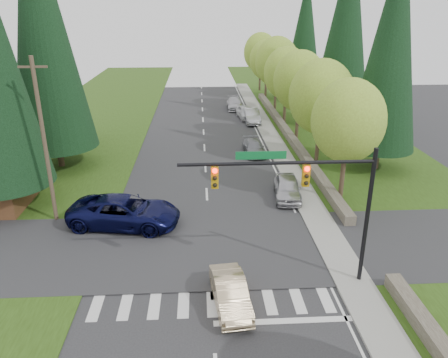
{
  "coord_description": "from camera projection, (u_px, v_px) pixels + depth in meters",
  "views": [
    {
      "loc": [
        -0.4,
        -13.07,
        12.5
      ],
      "look_at": [
        0.99,
        11.31,
        2.8
      ],
      "focal_mm": 35.0,
      "sensor_mm": 36.0,
      "label": 1
    }
  ],
  "objects": [
    {
      "name": "cross_street",
      "position": [
        210.0,
        248.0,
        24.19
      ],
      "size": [
        120.0,
        8.0,
        0.1
      ],
      "primitive_type": "cube",
      "color": "#28282B",
      "rests_on": "ground"
    },
    {
      "name": "decid_tree_6",
      "position": [
        261.0,
        52.0,
        67.05
      ],
      "size": [
        5.2,
        5.2,
        8.86
      ],
      "color": "#38281C",
      "rests_on": "ground"
    },
    {
      "name": "parked_car_c",
      "position": [
        252.0,
        116.0,
        49.99
      ],
      "size": [
        1.7,
        4.72,
        1.55
      ],
      "primitive_type": "imported",
      "rotation": [
        0.0,
        0.0,
        0.01
      ],
      "color": "#A6A7AB",
      "rests_on": "ground"
    },
    {
      "name": "sedan_champagne",
      "position": [
        230.0,
        293.0,
        19.35
      ],
      "size": [
        1.83,
        4.14,
        1.32
      ],
      "primitive_type": "imported",
      "rotation": [
        0.0,
        0.0,
        0.11
      ],
      "color": "#CBB187",
      "rests_on": "ground"
    },
    {
      "name": "decid_tree_0",
      "position": [
        348.0,
        121.0,
        28.18
      ],
      "size": [
        4.8,
        4.8,
        8.37
      ],
      "color": "#38281C",
      "rests_on": "ground"
    },
    {
      "name": "decid_tree_5",
      "position": [
        267.0,
        60.0,
        60.67
      ],
      "size": [
        4.8,
        4.8,
        8.3
      ],
      "color": "#38281C",
      "rests_on": "ground"
    },
    {
      "name": "grass_east",
      "position": [
        363.0,
        168.0,
        36.0
      ],
      "size": [
        14.0,
        110.0,
        0.06
      ],
      "primitive_type": "cube",
      "color": "#284211",
      "rests_on": "ground"
    },
    {
      "name": "conifer_e_b",
      "position": [
        346.0,
        24.0,
        45.12
      ],
      "size": [
        6.12,
        6.12,
        19.8
      ],
      "color": "#38281C",
      "rests_on": "ground"
    },
    {
      "name": "decid_tree_2",
      "position": [
        300.0,
        81.0,
        41.04
      ],
      "size": [
        5.0,
        5.0,
        8.82
      ],
      "color": "#38281C",
      "rests_on": "ground"
    },
    {
      "name": "curb_east",
      "position": [
        276.0,
        162.0,
        37.48
      ],
      "size": [
        0.2,
        80.0,
        0.13
      ],
      "primitive_type": "cube",
      "color": "gray",
      "rests_on": "ground"
    },
    {
      "name": "grass_west",
      "position": [
        42.0,
        175.0,
        34.62
      ],
      "size": [
        14.0,
        110.0,
        0.06
      ],
      "primitive_type": "cube",
      "color": "#284211",
      "rests_on": "ground"
    },
    {
      "name": "utility_pole",
      "position": [
        44.0,
        141.0,
        25.5
      ],
      "size": [
        1.6,
        0.24,
        10.0
      ],
      "color": "#473828",
      "rests_on": "ground"
    },
    {
      "name": "conifer_e_c",
      "position": [
        305.0,
        32.0,
        58.62
      ],
      "size": [
        5.1,
        5.1,
        16.8
      ],
      "color": "#38281C",
      "rests_on": "ground"
    },
    {
      "name": "parked_car_d",
      "position": [
        246.0,
        112.0,
        51.89
      ],
      "size": [
        2.24,
        4.5,
        1.47
      ],
      "primitive_type": "imported",
      "rotation": [
        0.0,
        0.0,
        0.12
      ],
      "color": "silver",
      "rests_on": "ground"
    },
    {
      "name": "decid_tree_1",
      "position": [
        321.0,
        97.0,
        34.6
      ],
      "size": [
        5.2,
        5.2,
        8.8
      ],
      "color": "#38281C",
      "rests_on": "ground"
    },
    {
      "name": "parked_car_e",
      "position": [
        235.0,
        104.0,
        56.63
      ],
      "size": [
        1.99,
        4.8,
        1.39
      ],
      "primitive_type": "imported",
      "rotation": [
        0.0,
        0.0,
        -0.01
      ],
      "color": "#B7B6BC",
      "rests_on": "ground"
    },
    {
      "name": "conifer_w_c",
      "position": [
        41.0,
        23.0,
        32.37
      ],
      "size": [
        6.46,
        6.46,
        20.8
      ],
      "color": "#38281C",
      "rests_on": "ground"
    },
    {
      "name": "conifer_e_a",
      "position": [
        392.0,
        45.0,
        32.45
      ],
      "size": [
        5.44,
        5.44,
        17.8
      ],
      "color": "#38281C",
      "rests_on": "ground"
    },
    {
      "name": "sidewalk_east",
      "position": [
        285.0,
        161.0,
        37.52
      ],
      "size": [
        1.8,
        80.0,
        0.13
      ],
      "primitive_type": "cube",
      "color": "gray",
      "rests_on": "ground"
    },
    {
      "name": "traffic_signal",
      "position": [
        309.0,
        188.0,
        19.33
      ],
      "size": [
        8.7,
        0.37,
        6.8
      ],
      "color": "black",
      "rests_on": "ground"
    },
    {
      "name": "suv_navy",
      "position": [
        125.0,
        212.0,
        26.36
      ],
      "size": [
        7.08,
        4.15,
        1.85
      ],
      "primitive_type": "imported",
      "rotation": [
        0.0,
        0.0,
        1.4
      ],
      "color": "#0A0D36",
      "rests_on": "ground"
    },
    {
      "name": "conifer_w_e",
      "position": [
        42.0,
        33.0,
        38.2
      ],
      "size": [
        5.78,
        5.78,
        18.8
      ],
      "color": "#38281C",
      "rests_on": "ground"
    },
    {
      "name": "parked_car_b",
      "position": [
        254.0,
        147.0,
        39.44
      ],
      "size": [
        1.89,
        4.26,
        1.22
      ],
      "primitive_type": "imported",
      "rotation": [
        0.0,
        0.0,
        0.05
      ],
      "color": "gray",
      "rests_on": "ground"
    },
    {
      "name": "decid_tree_4",
      "position": [
        277.0,
        62.0,
        53.99
      ],
      "size": [
        5.4,
        5.4,
        9.18
      ],
      "color": "#38281C",
      "rests_on": "ground"
    },
    {
      "name": "parked_car_a",
      "position": [
        287.0,
        188.0,
        30.31
      ],
      "size": [
        2.25,
        4.57,
        1.5
      ],
      "primitive_type": "imported",
      "rotation": [
        0.0,
        0.0,
        -0.11
      ],
      "color": "#BAB9BF",
      "rests_on": "ground"
    },
    {
      "name": "ground",
      "position": [
        215.0,
        355.0,
        16.77
      ],
      "size": [
        120.0,
        120.0,
        0.0
      ],
      "primitive_type": "plane",
      "color": "#28282B",
      "rests_on": "ground"
    },
    {
      "name": "decid_tree_3",
      "position": [
        287.0,
        73.0,
        47.64
      ],
      "size": [
        5.0,
        5.0,
        8.55
      ],
      "color": "#38281C",
      "rests_on": "ground"
    },
    {
      "name": "stone_wall_north",
      "position": [
        287.0,
        133.0,
        44.93
      ],
      "size": [
        0.7,
        40.0,
        0.7
      ],
      "primitive_type": "cube",
      "color": "#4C4438",
      "rests_on": "ground"
    }
  ]
}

